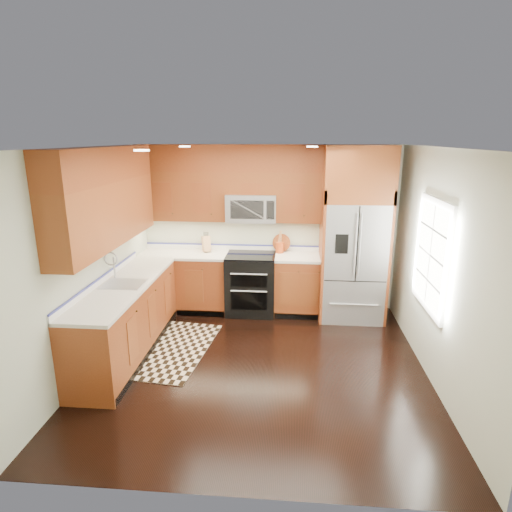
# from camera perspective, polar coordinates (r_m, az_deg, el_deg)

# --- Properties ---
(ground) EXTENTS (4.00, 4.00, 0.00)m
(ground) POSITION_cam_1_polar(r_m,az_deg,el_deg) (5.42, 0.31, -14.40)
(ground) COLOR black
(ground) RESTS_ON ground
(wall_back) EXTENTS (4.00, 0.02, 2.60)m
(wall_back) POSITION_cam_1_polar(r_m,az_deg,el_deg) (6.83, 1.66, 3.71)
(wall_back) COLOR #AEB5A3
(wall_back) RESTS_ON ground
(wall_left) EXTENTS (0.02, 4.00, 2.60)m
(wall_left) POSITION_cam_1_polar(r_m,az_deg,el_deg) (5.43, -21.23, -0.52)
(wall_left) COLOR #AEB5A3
(wall_left) RESTS_ON ground
(wall_right) EXTENTS (0.02, 4.00, 2.60)m
(wall_right) POSITION_cam_1_polar(r_m,az_deg,el_deg) (5.15, 23.12, -1.56)
(wall_right) COLOR #AEB5A3
(wall_right) RESTS_ON ground
(window) EXTENTS (0.04, 1.10, 1.30)m
(window) POSITION_cam_1_polar(r_m,az_deg,el_deg) (5.30, 22.36, 0.11)
(window) COLOR white
(window) RESTS_ON ground
(base_cabinets) EXTENTS (2.85, 3.00, 0.90)m
(base_cabinets) POSITION_cam_1_polar(r_m,az_deg,el_deg) (6.22, -10.45, -5.94)
(base_cabinets) COLOR brown
(base_cabinets) RESTS_ON ground
(countertop) EXTENTS (2.86, 3.01, 0.04)m
(countertop) POSITION_cam_1_polar(r_m,az_deg,el_deg) (6.14, -9.11, -1.52)
(countertop) COLOR white
(countertop) RESTS_ON base_cabinets
(upper_cabinets) EXTENTS (2.85, 3.00, 1.15)m
(upper_cabinets) POSITION_cam_1_polar(r_m,az_deg,el_deg) (6.00, -9.98, 8.84)
(upper_cabinets) COLOR brown
(upper_cabinets) RESTS_ON ground
(range) EXTENTS (0.76, 0.67, 0.95)m
(range) POSITION_cam_1_polar(r_m,az_deg,el_deg) (6.75, -0.68, -3.74)
(range) COLOR black
(range) RESTS_ON ground
(microwave) EXTENTS (0.76, 0.40, 0.42)m
(microwave) POSITION_cam_1_polar(r_m,az_deg,el_deg) (6.59, -0.61, 6.46)
(microwave) COLOR #B2B2B7
(microwave) RESTS_ON ground
(refrigerator) EXTENTS (0.98, 0.75, 2.60)m
(refrigerator) POSITION_cam_1_polar(r_m,az_deg,el_deg) (6.53, 12.95, 2.78)
(refrigerator) COLOR #B2B2B7
(refrigerator) RESTS_ON ground
(sink_faucet) EXTENTS (0.54, 0.44, 0.37)m
(sink_faucet) POSITION_cam_1_polar(r_m,az_deg,el_deg) (5.60, -17.49, -2.97)
(sink_faucet) COLOR #B2B2B7
(sink_faucet) RESTS_ON countertop
(rug) EXTENTS (1.15, 1.72, 0.01)m
(rug) POSITION_cam_1_polar(r_m,az_deg,el_deg) (5.90, -11.40, -11.99)
(rug) COLOR black
(rug) RESTS_ON ground
(knife_block) EXTENTS (0.17, 0.19, 0.32)m
(knife_block) POSITION_cam_1_polar(r_m,az_deg,el_deg) (6.85, -6.65, 1.67)
(knife_block) COLOR tan
(knife_block) RESTS_ON countertop
(utensil_crock) EXTENTS (0.15, 0.15, 0.35)m
(utensil_crock) POSITION_cam_1_polar(r_m,az_deg,el_deg) (6.73, 3.18, 1.44)
(utensil_crock) COLOR #AA3D14
(utensil_crock) RESTS_ON countertop
(cutting_board) EXTENTS (0.34, 0.34, 0.02)m
(cutting_board) POSITION_cam_1_polar(r_m,az_deg,el_deg) (6.85, 3.39, 0.70)
(cutting_board) COLOR brown
(cutting_board) RESTS_ON countertop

